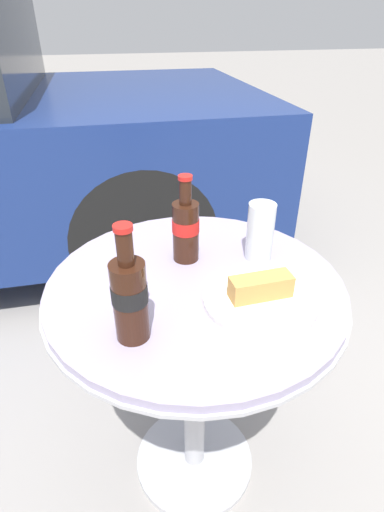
% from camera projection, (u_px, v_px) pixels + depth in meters
% --- Properties ---
extents(ground_plane, '(30.00, 30.00, 0.00)m').
position_uv_depth(ground_plane, '(194.00, 460.00, 1.34)').
color(ground_plane, gray).
extents(bistro_table, '(0.72, 0.72, 0.74)m').
position_uv_depth(bistro_table, '(195.00, 332.00, 1.04)').
color(bistro_table, '#B7B7BC').
rests_on(bistro_table, ground_plane).
extents(cola_bottle_left, '(0.07, 0.07, 0.23)m').
position_uv_depth(cola_bottle_left, '(186.00, 228.00, 1.00)').
color(cola_bottle_left, '#33190F').
rests_on(cola_bottle_left, bistro_table).
extents(cola_bottle_right, '(0.07, 0.07, 0.25)m').
position_uv_depth(cola_bottle_right, '(130.00, 296.00, 0.74)').
color(cola_bottle_right, '#33190F').
rests_on(cola_bottle_right, bistro_table).
extents(drinking_glass, '(0.07, 0.07, 0.15)m').
position_uv_depth(drinking_glass, '(260.00, 234.00, 1.01)').
color(drinking_glass, silver).
rests_on(drinking_glass, bistro_table).
extents(lunch_plate_near, '(0.25, 0.25, 0.06)m').
position_uv_depth(lunch_plate_near, '(260.00, 296.00, 0.88)').
color(lunch_plate_near, silver).
rests_on(lunch_plate_near, bistro_table).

